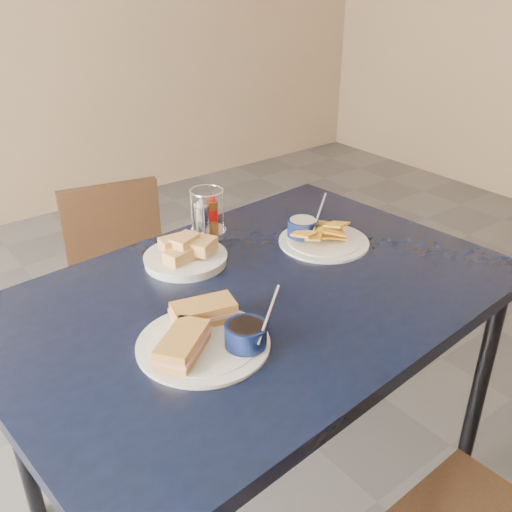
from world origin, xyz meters
TOP-DOWN VIEW (x-y plane):
  - ground at (0.00, 0.00)m, footprint 6.00×6.00m
  - dining_table at (0.09, -0.07)m, footprint 1.35×0.96m
  - chair_far at (0.07, 0.74)m, footprint 0.43×0.42m
  - sandwich_plate at (-0.13, -0.18)m, footprint 0.31×0.29m
  - plantain_plate at (0.40, 0.04)m, footprint 0.26×0.26m
  - bread_basket at (0.03, 0.16)m, footprint 0.22×0.22m
  - condiment_caddy at (0.18, 0.29)m, footprint 0.11×0.11m

SIDE VIEW (x-z plane):
  - ground at x=0.00m, z-range 0.00..0.00m
  - chair_far at x=0.07m, z-range 0.06..0.82m
  - dining_table at x=0.09m, z-range 0.31..1.06m
  - plantain_plate at x=0.40m, z-range 0.71..0.83m
  - sandwich_plate at x=-0.13m, z-range 0.71..0.83m
  - bread_basket at x=0.03m, z-range 0.74..0.82m
  - condiment_caddy at x=0.18m, z-range 0.74..0.87m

